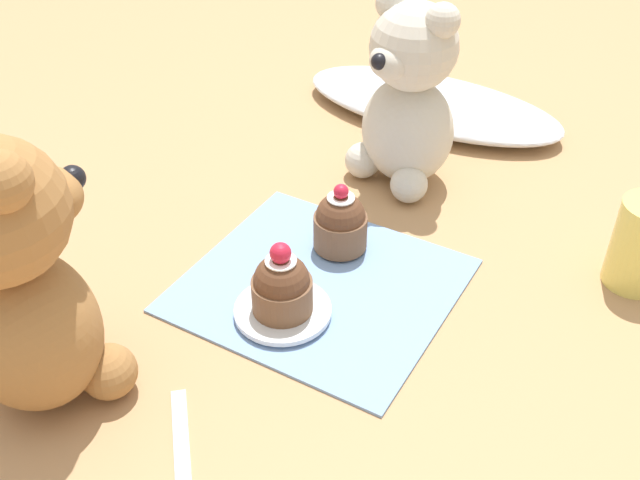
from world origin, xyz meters
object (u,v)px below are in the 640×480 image
object	(u,v)px
saucer_plate	(283,310)
cupcake_near_tan_bear	(282,286)
teaspoon	(182,456)
cupcake_near_cream_bear	(340,223)
teddy_bear_tan	(19,281)
teddy_bear_cream	(408,99)

from	to	relation	value
saucer_plate	cupcake_near_tan_bear	distance (m)	0.03
teaspoon	cupcake_near_cream_bear	bearing A→B (deg)	142.92
teddy_bear_tan	saucer_plate	world-z (taller)	teddy_bear_tan
teddy_bear_tan	cupcake_near_cream_bear	size ratio (longest dim) A/B	3.31
teaspoon	saucer_plate	bearing A→B (deg)	144.57
teddy_bear_tan	saucer_plate	size ratio (longest dim) A/B	2.71
saucer_plate	teaspoon	size ratio (longest dim) A/B	0.68
teddy_bear_cream	cupcake_near_cream_bear	distance (m)	0.17
teddy_bear_cream	cupcake_near_cream_bear	world-z (taller)	teddy_bear_cream
saucer_plate	cupcake_near_cream_bear	bearing A→B (deg)	91.60
teddy_bear_tan	cupcake_near_cream_bear	bearing A→B (deg)	-96.81
cupcake_near_cream_bear	saucer_plate	world-z (taller)	cupcake_near_cream_bear
teddy_bear_cream	cupcake_near_tan_bear	world-z (taller)	teddy_bear_cream
teddy_bear_tan	saucer_plate	xyz separation A→B (m)	(0.12, 0.17, -0.11)
teddy_bear_tan	teddy_bear_cream	bearing A→B (deg)	-88.75
cupcake_near_cream_bear	cupcake_near_tan_bear	xyz separation A→B (m)	(0.00, -0.11, 0.00)
teddy_bear_tan	cupcake_near_cream_bear	xyz separation A→B (m)	(0.12, 0.28, -0.08)
teddy_bear_cream	saucer_plate	size ratio (longest dim) A/B	2.41
teddy_bear_cream	teaspoon	world-z (taller)	teddy_bear_cream
cupcake_near_cream_bear	saucer_plate	size ratio (longest dim) A/B	0.82
teddy_bear_cream	teaspoon	xyz separation A→B (m)	(0.02, -0.43, -0.10)
saucer_plate	cupcake_near_tan_bear	bearing A→B (deg)	0.00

